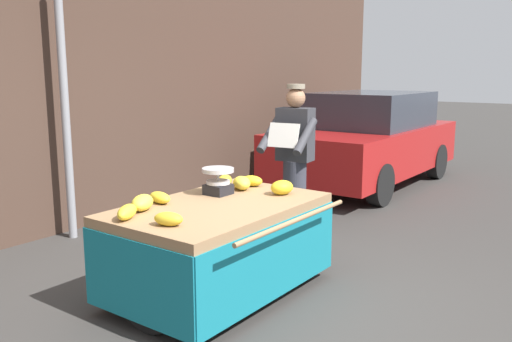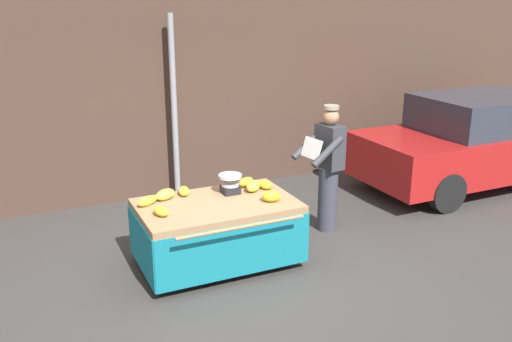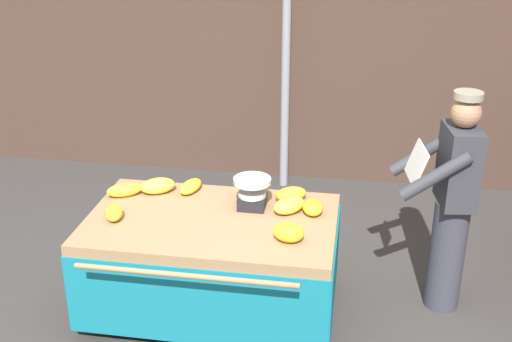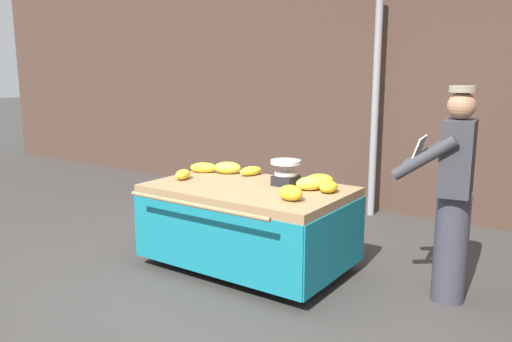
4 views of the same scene
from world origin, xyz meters
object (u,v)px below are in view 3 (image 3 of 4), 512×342
Objects in this scene: banana_bunch_1 at (291,194)px; banana_bunch_5 at (191,186)px; banana_cart at (212,243)px; banana_bunch_0 at (158,186)px; banana_bunch_4 at (289,205)px; banana_bunch_3 at (124,190)px; banana_bunch_6 at (289,232)px; banana_bunch_7 at (313,207)px; street_pole at (286,58)px; weighing_scale at (252,193)px; vendor_person at (452,203)px; banana_bunch_2 at (114,213)px.

banana_bunch_1 is 0.95× the size of banana_bunch_5.
banana_cart is 6.70× the size of banana_bunch_0.
banana_bunch_4 reaches higher than banana_cart.
banana_bunch_6 is (1.33, -0.48, 0.01)m from banana_bunch_3.
banana_bunch_0 is 1.04× the size of banana_bunch_4.
banana_bunch_4 reaches higher than banana_bunch_7.
weighing_scale is at bearing -89.41° from street_pole.
banana_bunch_7 is (0.98, -0.22, 0.00)m from banana_bunch_5.
banana_bunch_4 reaches higher than banana_bunch_1.
banana_bunch_7 is (0.18, -0.18, -0.01)m from banana_bunch_1.
banana_cart is 0.67m from banana_bunch_0.
banana_bunch_1 is (0.29, -1.99, -0.57)m from street_pole.
banana_bunch_0 is 0.26m from banana_bunch_3.
banana_bunch_6 is at bearing -54.36° from weighing_scale.
banana_bunch_1 is 1.28m from banana_bunch_3.
weighing_scale is 1.45m from vendor_person.
banana_bunch_5 is 1.97m from vendor_person.
banana_bunch_0 reaches higher than banana_bunch_5.
banana_cart is at bearing -95.80° from street_pole.
banana_bunch_6 is 0.44m from banana_bunch_7.
banana_bunch_4 is at bearing -15.88° from banana_bunch_5.
banana_cart is 6.97× the size of banana_bunch_4.
banana_bunch_2 is (-0.69, -0.12, 0.25)m from banana_cart.
banana_bunch_7 reaches higher than banana_bunch_2.
banana_bunch_6 is at bearing -82.37° from street_pole.
vendor_person reaches higher than banana_bunch_1.
street_pole is 2.27m from banana_bunch_4.
banana_bunch_1 reaches higher than banana_bunch_3.
weighing_scale reaches higher than banana_bunch_5.
weighing_scale is 0.16× the size of vendor_person.
banana_bunch_6 is at bearing -106.87° from banana_bunch_7.
banana_bunch_4 is at bearing 96.09° from banana_bunch_6.
banana_bunch_7 is 0.12× the size of vendor_person.
street_pole is at bearing 102.39° from banana_bunch_7.
weighing_scale is at bearing 176.28° from banana_bunch_7.
street_pole is 10.78× the size of banana_bunch_4.
banana_bunch_4 is at bearing -8.87° from banana_bunch_0.
banana_bunch_5 is at bearing 18.61° from banana_bunch_3.
banana_cart is 0.70m from banana_bunch_1.
banana_bunch_5 is at bearing 14.76° from banana_bunch_0.
banana_bunch_4 is (0.30, -2.18, -0.56)m from street_pole.
banana_bunch_5 is at bearing 178.27° from vendor_person.
weighing_scale reaches higher than banana_bunch_1.
banana_bunch_2 is at bearing -168.84° from vendor_person.
banana_cart is at bearing -168.38° from vendor_person.
street_pole is 1.55× the size of banana_cart.
banana_bunch_1 is 0.14× the size of vendor_person.
banana_cart is (-0.24, -2.37, -0.83)m from street_pole.
banana_bunch_0 reaches higher than banana_bunch_1.
banana_bunch_4 is at bearing -87.06° from banana_bunch_1.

